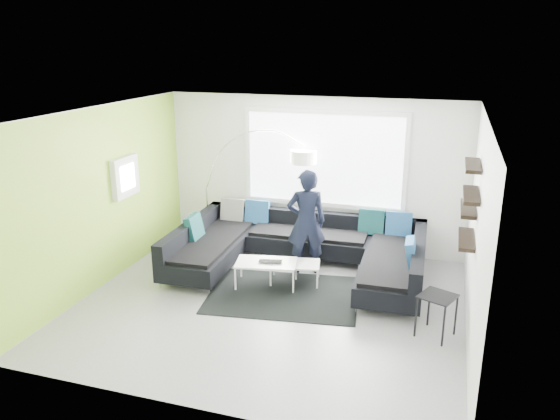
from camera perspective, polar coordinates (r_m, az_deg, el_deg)
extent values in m
plane|color=gray|center=(8.18, -1.03, -9.83)|extent=(5.50, 5.50, 0.00)
cube|color=silver|center=(9.96, 3.49, 3.76)|extent=(5.50, 0.04, 2.80)
cube|color=silver|center=(5.49, -9.46, -8.08)|extent=(5.50, 0.04, 2.80)
cube|color=silver|center=(8.87, -18.18, 1.20)|extent=(0.04, 5.00, 2.80)
cube|color=silver|center=(7.29, 19.89, -2.40)|extent=(0.04, 5.00, 2.80)
cube|color=white|center=(7.34, -1.14, 10.02)|extent=(5.50, 5.00, 0.04)
cube|color=#93C638|center=(8.87, -18.13, 1.20)|extent=(0.01, 5.00, 2.80)
cube|color=white|center=(9.81, 4.61, 5.32)|extent=(2.96, 0.06, 1.68)
cube|color=white|center=(9.26, -15.83, 3.35)|extent=(0.12, 0.66, 0.66)
cube|color=black|center=(7.58, 19.21, 0.79)|extent=(0.20, 1.24, 0.95)
cube|color=black|center=(9.11, 1.95, -5.41)|extent=(4.10, 2.61, 0.42)
cube|color=black|center=(8.97, 1.97, -3.22)|extent=(4.10, 2.61, 0.32)
cube|color=navy|center=(8.95, 1.98, -2.84)|extent=(3.61, 0.32, 0.45)
cube|color=black|center=(8.46, 0.33, -8.82)|extent=(2.46, 1.94, 0.01)
cube|color=white|center=(8.74, 0.07, -6.51)|extent=(1.33, 0.93, 0.40)
cube|color=black|center=(7.54, 15.99, -10.57)|extent=(0.55, 0.55, 0.58)
imported|color=black|center=(8.95, 2.77, -1.25)|extent=(0.93, 0.86, 1.77)
imported|color=black|center=(8.54, -1.06, -5.55)|extent=(0.45, 0.37, 0.03)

